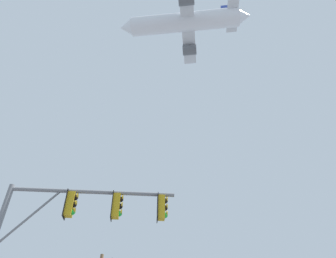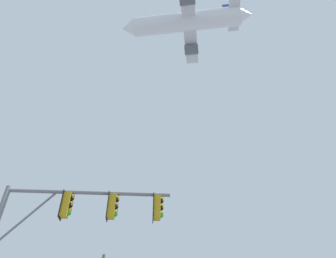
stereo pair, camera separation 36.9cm
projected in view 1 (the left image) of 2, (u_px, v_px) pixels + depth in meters
The scene contains 2 objects.
signal_pole_near at pixel (68, 227), 10.58m from camera, with size 6.08×1.30×6.65m.
airplane at pixel (185, 22), 56.18m from camera, with size 24.12×18.64×6.61m.
Camera 1 is at (0.72, -3.05, 1.36)m, focal length 32.58 mm.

